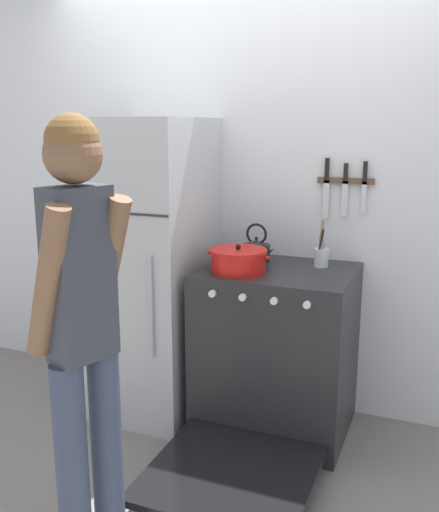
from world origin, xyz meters
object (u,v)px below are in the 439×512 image
at_px(stove_range, 274,353).
at_px(dutch_oven_pot, 238,260).
at_px(utensil_jar, 321,255).
at_px(refrigerator, 154,269).
at_px(tea_kettle, 257,250).
at_px(person, 82,322).

relative_size(stove_range, dutch_oven_pot, 4.07).
bearing_deg(utensil_jar, refrigerator, -170.29).
bearing_deg(utensil_jar, tea_kettle, -179.09).
bearing_deg(person, dutch_oven_pot, 6.92).
bearing_deg(stove_range, person, -107.53).
xyz_separation_m(stove_range, dutch_oven_pot, (-0.18, -0.09, 0.52)).
relative_size(dutch_oven_pot, person, 0.20).
height_order(refrigerator, person, person).
distance_m(refrigerator, person, 1.27).
distance_m(dutch_oven_pot, tea_kettle, 0.26).
relative_size(refrigerator, utensil_jar, 6.23).
bearing_deg(dutch_oven_pot, refrigerator, 169.37).
distance_m(stove_range, person, 1.36).
bearing_deg(dutch_oven_pot, tea_kettle, 86.91).
distance_m(dutch_oven_pot, utensil_jar, 0.47).
relative_size(refrigerator, tea_kettle, 7.86).
distance_m(stove_range, utensil_jar, 0.59).
xyz_separation_m(dutch_oven_pot, tea_kettle, (0.01, 0.26, 0.00)).
relative_size(dutch_oven_pot, tea_kettle, 1.57).
height_order(stove_range, dutch_oven_pot, dutch_oven_pot).
distance_m(tea_kettle, person, 1.38).
bearing_deg(stove_range, tea_kettle, 134.55).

